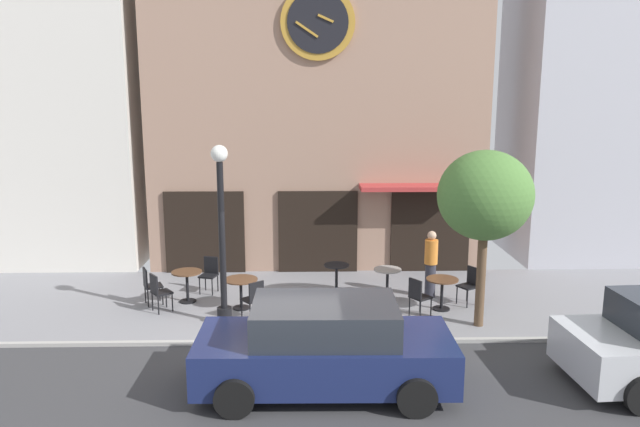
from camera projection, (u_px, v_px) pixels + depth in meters
name	position (u px, v px, depth m)	size (l,w,h in m)	color
ground_plane	(278.00, 355.00, 11.80)	(25.24, 11.10, 0.13)	gray
clock_building	(317.00, 67.00, 17.26)	(9.45, 3.58, 11.06)	#9E7A66
neighbor_building_left	(43.00, 18.00, 17.41)	(5.45, 3.51, 14.11)	silver
neighbor_building_right	(620.00, 16.00, 17.86)	(5.83, 3.71, 14.36)	#B2B2BC
street_lamp	(222.00, 235.00, 12.96)	(0.36, 0.36, 3.91)	black
street_tree	(485.00, 196.00, 12.67)	(2.00, 1.80, 3.82)	brown
cafe_table_leftmost	(187.00, 280.00, 14.61)	(0.73, 0.73, 0.76)	black
cafe_table_near_curb	(241.00, 286.00, 14.16)	(0.79, 0.79, 0.72)	black
cafe_table_near_door	(336.00, 274.00, 15.22)	(0.63, 0.63, 0.76)	black
cafe_table_center	(387.00, 278.00, 14.92)	(0.68, 0.68, 0.73)	black
cafe_table_center_left	(442.00, 287.00, 14.10)	(0.74, 0.74, 0.74)	black
cafe_chair_mid_row	(158.00, 290.00, 13.94)	(0.56, 0.56, 0.90)	black
cafe_chair_facing_street	(254.00, 297.00, 13.45)	(0.56, 0.56, 0.90)	black
cafe_chair_by_entrance	(470.00, 283.00, 14.47)	(0.55, 0.55, 0.90)	black
cafe_chair_outer	(418.00, 294.00, 13.62)	(0.56, 0.56, 0.90)	black
cafe_chair_right_end	(210.00, 272.00, 15.34)	(0.49, 0.49, 0.90)	black
cafe_chair_left_end	(150.00, 283.00, 14.43)	(0.53, 0.53, 0.90)	black
pedestrian_orange	(431.00, 263.00, 14.91)	(0.41, 0.41, 1.67)	#2D2D38
parked_car_navy	(325.00, 347.00, 10.25)	(4.33, 2.07, 1.55)	navy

